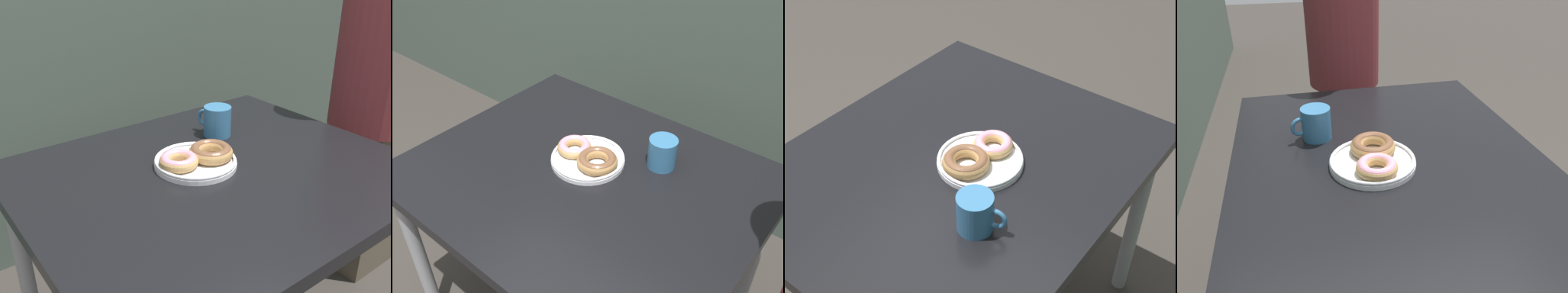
# 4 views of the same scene
# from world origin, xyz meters

# --- Properties ---
(dining_table) EXTENTS (1.06, 0.88, 0.73)m
(dining_table) POSITION_xyz_m (0.00, 0.20, 0.66)
(dining_table) COLOR black
(dining_table) RESTS_ON ground_plane
(donut_plate) EXTENTS (0.26, 0.24, 0.05)m
(donut_plate) POSITION_xyz_m (-0.03, 0.25, 0.76)
(donut_plate) COLOR white
(donut_plate) RESTS_ON dining_table
(coffee_mug) EXTENTS (0.09, 0.12, 0.10)m
(coffee_mug) POSITION_xyz_m (0.16, 0.39, 0.78)
(coffee_mug) COLOR teal
(coffee_mug) RESTS_ON dining_table
(person_figure) EXTENTS (0.39, 0.31, 1.45)m
(person_figure) POSITION_xyz_m (0.79, 0.21, 0.77)
(person_figure) COLOR brown
(person_figure) RESTS_ON ground_plane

